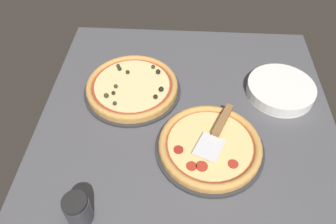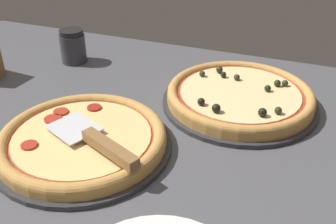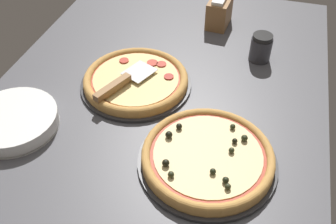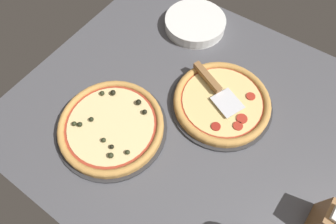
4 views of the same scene
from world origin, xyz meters
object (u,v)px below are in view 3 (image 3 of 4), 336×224
pizza_back (208,156)px  pizza_front (136,79)px  serving_spatula (119,84)px  napkin_holder (219,12)px  plate_stack (14,121)px  parmesan_shaker (261,48)px

pizza_back → pizza_front: bearing=-131.6°
serving_spatula → napkin_holder: size_ratio=1.82×
plate_stack → parmesan_shaker: (-50.08, 60.25, 2.42)cm
pizza_front → plate_stack: plate_stack is taller
pizza_back → plate_stack: bearing=-88.0°
pizza_front → parmesan_shaker: bearing=124.9°
pizza_back → parmesan_shaker: (-48.22, 7.39, 1.95)cm
pizza_back → serving_spatula: bearing=-120.9°
pizza_front → serving_spatula: size_ratio=1.43×
napkin_holder → pizza_front: bearing=-22.4°
pizza_front → parmesan_shaker: size_ratio=3.44×
pizza_back → napkin_holder: napkin_holder is taller
pizza_back → parmesan_shaker: size_ratio=3.54×
parmesan_shaker → napkin_holder: bearing=-136.7°
pizza_back → serving_spatula: 35.27cm
pizza_back → plate_stack: size_ratio=1.38×
pizza_front → parmesan_shaker: parmesan_shaker is taller
pizza_back → napkin_holder: 67.16cm
serving_spatula → plate_stack: bearing=-48.6°
pizza_front → napkin_holder: 45.81cm
napkin_holder → parmesan_shaker: bearing=43.3°
pizza_front → serving_spatula: serving_spatula is taller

